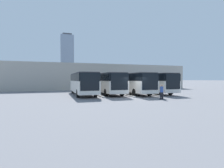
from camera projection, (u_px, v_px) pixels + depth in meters
The scene contains 11 objects.
ground_plane at pixel (135, 98), 21.35m from camera, with size 600.00×600.00×0.00m, color slate.
bus_0 at pixel (152, 82), 28.05m from camera, with size 2.56×10.77×3.13m.
curb_divider_0 at pixel (147, 94), 26.01m from camera, with size 0.24×6.78×0.15m, color #B2B2AD.
bus_1 at pixel (132, 83), 26.53m from camera, with size 2.56×10.77×3.13m.
curb_divider_1 at pixel (125, 95), 24.48m from camera, with size 0.24×6.78×0.15m, color #B2B2AD.
bus_2 at pixel (107, 83), 26.26m from camera, with size 2.56×10.77×3.13m.
curb_divider_2 at pixel (98, 95), 24.22m from camera, with size 0.24×6.78×0.15m, color #B2B2AD.
bus_3 at pixel (83, 83), 24.91m from camera, with size 2.56×10.77×3.13m.
pedestrian at pixel (162, 92), 19.47m from camera, with size 0.45×0.45×1.67m.
station_building at pixel (95, 77), 42.15m from camera, with size 42.14×14.01×5.59m.
office_tower at pixel (67, 58), 235.35m from camera, with size 16.81×16.81×63.10m.
Camera 1 is at (9.40, 19.32, 2.27)m, focal length 28.00 mm.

